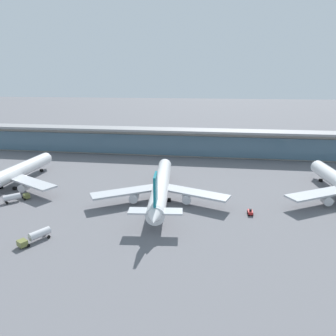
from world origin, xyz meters
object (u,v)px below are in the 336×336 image
Objects in this scene: airliner_centre_stand at (161,186)px; service_truck_mid_apron_olive at (36,236)px; service_truck_near_nose_olive at (15,197)px; service_truck_under_wing_red at (250,212)px; airliner_left_stand at (9,176)px.

service_truck_mid_apron_olive is at bearing -130.08° from airliner_centre_stand.
service_truck_mid_apron_olive is at bearing -47.14° from service_truck_near_nose_olive.
service_truck_under_wing_red is (81.34, 0.83, -0.83)m from service_truck_near_nose_olive.
service_truck_near_nose_olive and service_truck_mid_apron_olive have the same top height.
airliner_left_stand is 61.68m from airliner_centre_stand.
service_truck_near_nose_olive is at bearing -170.05° from airliner_centre_stand.
airliner_left_stand is 7.30× the size of service_truck_mid_apron_olive.
airliner_centre_stand is (61.59, -3.39, 0.00)m from airliner_left_stand.
service_truck_under_wing_red is at bearing 0.58° from service_truck_near_nose_olive.
airliner_left_stand and airliner_centre_stand have the same top height.
service_truck_under_wing_red is at bearing 23.41° from service_truck_mid_apron_olive.
service_truck_under_wing_red is at bearing -7.12° from airliner_left_stand.
service_truck_under_wing_red is 0.34× the size of service_truck_mid_apron_olive.
airliner_centre_stand reaches higher than service_truck_near_nose_olive.
airliner_centre_stand is at bearing 165.08° from service_truck_under_wing_red.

